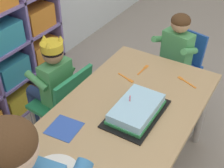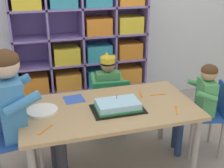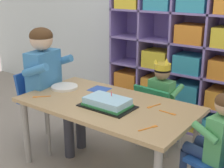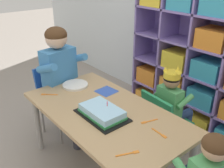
{
  "view_description": "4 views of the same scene",
  "coord_description": "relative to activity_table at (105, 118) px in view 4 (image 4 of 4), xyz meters",
  "views": [
    {
      "loc": [
        -1.08,
        -0.59,
        1.69
      ],
      "look_at": [
        -0.05,
        0.03,
        0.79
      ],
      "focal_mm": 50.35,
      "sensor_mm": 36.0,
      "label": 1
    },
    {
      "loc": [
        -0.52,
        -1.88,
        1.57
      ],
      "look_at": [
        0.03,
        0.01,
        0.75
      ],
      "focal_mm": 46.9,
      "sensor_mm": 36.0,
      "label": 2
    },
    {
      "loc": [
        1.31,
        -1.7,
        1.41
      ],
      "look_at": [
        0.03,
        0.03,
        0.71
      ],
      "focal_mm": 50.2,
      "sensor_mm": 36.0,
      "label": 3
    },
    {
      "loc": [
        1.28,
        -0.98,
        1.55
      ],
      "look_at": [
        -0.03,
        0.09,
        0.75
      ],
      "focal_mm": 40.97,
      "sensor_mm": 36.0,
      "label": 4
    }
  ],
  "objects": [
    {
      "name": "fork_by_napkin",
      "position": [
        0.45,
        0.1,
        0.07
      ],
      "size": [
        0.13,
        0.02,
        0.0
      ],
      "rotation": [
        0.0,
        0.0,
        3.09
      ],
      "color": "orange",
      "rests_on": "activity_table"
    },
    {
      "name": "storage_cubby_shelf",
      "position": [
        0.05,
        1.11,
        0.17
      ],
      "size": [
        1.39,
        0.31,
        1.44
      ],
      "color": "#7F6BB2",
      "rests_on": "ground"
    },
    {
      "name": "classroom_chair_blue",
      "position": [
        0.14,
        0.51,
        -0.15
      ],
      "size": [
        0.39,
        0.33,
        0.59
      ],
      "rotation": [
        0.0,
        0.0,
        3.06
      ],
      "color": "#238451",
      "rests_on": "ground"
    },
    {
      "name": "classroom_chair_adult_side",
      "position": [
        -0.74,
        0.01,
        -0.07
      ],
      "size": [
        0.41,
        0.41,
        0.68
      ],
      "rotation": [
        0.0,
        0.0,
        1.73
      ],
      "color": "#1E4CA8",
      "rests_on": "ground"
    },
    {
      "name": "fork_near_cake_tray",
      "position": [
        0.31,
        0.14,
        0.07
      ],
      "size": [
        0.05,
        0.13,
        0.0
      ],
      "rotation": [
        0.0,
        0.0,
        1.28
      ],
      "color": "orange",
      "rests_on": "activity_table"
    },
    {
      "name": "fork_beside_plate_stack",
      "position": [
        -0.49,
        -0.21,
        0.07
      ],
      "size": [
        0.11,
        0.11,
        0.0
      ],
      "rotation": [
        0.0,
        0.0,
        0.82
      ],
      "color": "orange",
      "rests_on": "activity_table"
    },
    {
      "name": "child_with_crown",
      "position": [
        0.15,
        0.61,
        -0.01
      ],
      "size": [
        0.31,
        0.31,
        0.81
      ],
      "rotation": [
        0.0,
        0.0,
        3.06
      ],
      "color": "#4C9E5B",
      "rests_on": "ground"
    },
    {
      "name": "birthday_cake_on_tray",
      "position": [
        0.05,
        -0.06,
        0.09
      ],
      "size": [
        0.38,
        0.24,
        0.1
      ],
      "color": "black",
      "rests_on": "activity_table"
    },
    {
      "name": "fork_at_table_front_edge",
      "position": [
        0.46,
        -0.18,
        0.07
      ],
      "size": [
        0.07,
        0.14,
        0.0
      ],
      "rotation": [
        0.0,
        0.0,
        4.31
      ],
      "color": "orange",
      "rests_on": "activity_table"
    },
    {
      "name": "paper_napkin_square",
      "position": [
        -0.23,
        0.2,
        0.06
      ],
      "size": [
        0.16,
        0.16,
        0.0
      ],
      "primitive_type": "cube",
      "rotation": [
        0.0,
        0.0,
        0.08
      ],
      "color": "#3356B7",
      "rests_on": "activity_table"
    },
    {
      "name": "adult_helper_seated",
      "position": [
        -0.63,
        0.03,
        0.16
      ],
      "size": [
        0.46,
        0.44,
        1.06
      ],
      "rotation": [
        0.0,
        0.0,
        1.73
      ],
      "color": "#3D7FBC",
      "rests_on": "ground"
    },
    {
      "name": "paper_plate_stack",
      "position": [
        -0.49,
        0.05,
        0.07
      ],
      "size": [
        0.22,
        0.22,
        0.02
      ],
      "primitive_type": "cylinder",
      "color": "white",
      "rests_on": "activity_table"
    },
    {
      "name": "activity_table",
      "position": [
        0.0,
        0.0,
        0.0
      ],
      "size": [
        1.3,
        0.7,
        0.57
      ],
      "color": "tan",
      "rests_on": "ground"
    }
  ]
}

